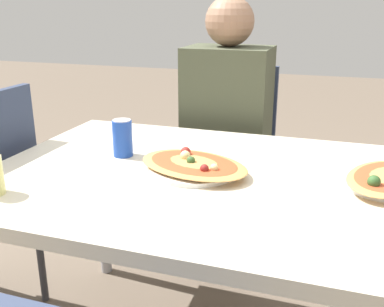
{
  "coord_description": "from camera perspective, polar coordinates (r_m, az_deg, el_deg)",
  "views": [
    {
      "loc": [
        0.41,
        -1.22,
        1.22
      ],
      "look_at": [
        0.0,
        0.0,
        0.79
      ],
      "focal_mm": 42.0,
      "sensor_mm": 36.0,
      "label": 1
    }
  ],
  "objects": [
    {
      "name": "pizza_main",
      "position": [
        1.37,
        0.17,
        -1.52
      ],
      "size": [
        0.42,
        0.34,
        0.06
      ],
      "color": "white",
      "rests_on": "dining_table"
    },
    {
      "name": "dining_table",
      "position": [
        1.4,
        -0.14,
        -4.92
      ],
      "size": [
        1.24,
        0.95,
        0.73
      ],
      "color": "beige",
      "rests_on": "ground_plane"
    },
    {
      "name": "chair_far_seated",
      "position": [
        2.19,
        5.03,
        -0.01
      ],
      "size": [
        0.4,
        0.4,
        0.94
      ],
      "rotation": [
        0.0,
        0.0,
        3.14
      ],
      "color": "#2D3851",
      "rests_on": "ground_plane"
    },
    {
      "name": "soda_can",
      "position": [
        1.52,
        -8.82,
        1.96
      ],
      "size": [
        0.07,
        0.07,
        0.12
      ],
      "color": "#1E47B2",
      "rests_on": "dining_table"
    },
    {
      "name": "person_seated",
      "position": [
        2.02,
        4.42,
        4.74
      ],
      "size": [
        0.37,
        0.3,
        1.25
      ],
      "rotation": [
        0.0,
        0.0,
        3.14
      ],
      "color": "#2D2D38",
      "rests_on": "ground_plane"
    }
  ]
}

